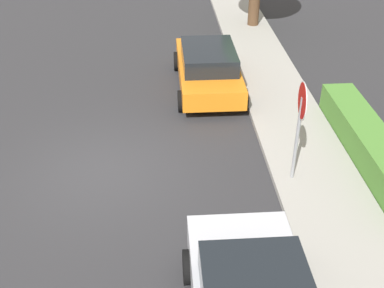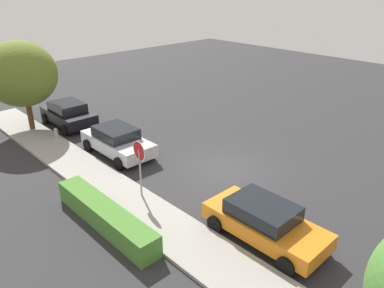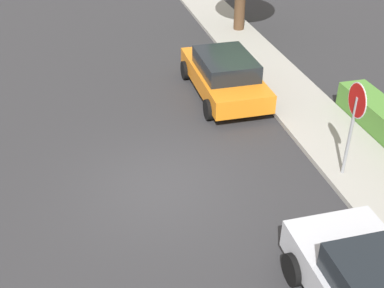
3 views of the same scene
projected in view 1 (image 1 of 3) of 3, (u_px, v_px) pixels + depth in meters
The scene contains 5 objects.
ground_plane at pixel (102, 171), 11.76m from camera, with size 60.00×60.00×0.00m, color #2D2D30.
sidewalk_curb at pixel (308, 160), 12.01m from camera, with size 32.00×2.09×0.14m, color #9E9B93.
stop_sign at pixel (300, 116), 10.43m from camera, with size 0.84×0.09×2.58m.
parked_car_orange at pixel (208, 67), 15.18m from camera, with size 4.37×2.06×1.41m.
front_yard_hedge at pixel (371, 148), 11.82m from camera, with size 5.56×0.88×0.85m.
Camera 1 is at (9.64, 1.55, 6.94)m, focal length 45.00 mm.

